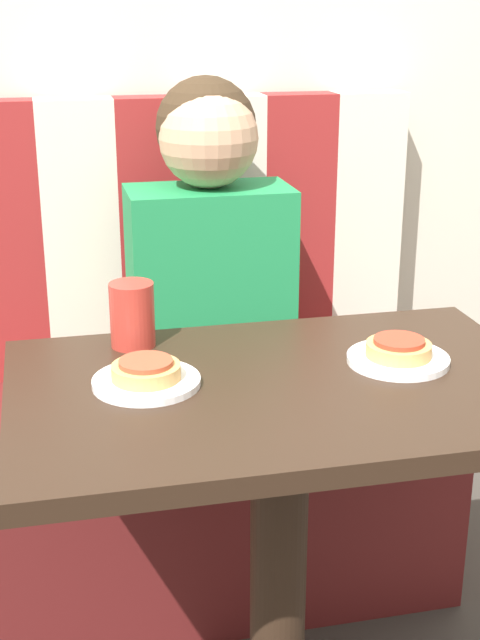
{
  "coord_description": "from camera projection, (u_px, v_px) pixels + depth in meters",
  "views": [
    {
      "loc": [
        -0.36,
        -1.28,
        1.36
      ],
      "look_at": [
        0.0,
        0.31,
        0.77
      ],
      "focal_mm": 50.0,
      "sensor_mm": 36.0,
      "label": 1
    }
  ],
  "objects": [
    {
      "name": "wall_back",
      "position": [
        181.0,
        27.0,
        2.15
      ],
      "size": [
        7.0,
        0.05,
        2.6
      ],
      "color": "beige",
      "rests_on": "ground_plane"
    },
    {
      "name": "booth_seat",
      "position": [
        213.0,
        484.0,
        2.19
      ],
      "size": [
        1.09,
        0.58,
        0.47
      ],
      "color": "#5B1919",
      "rests_on": "ground_plane"
    },
    {
      "name": "booth_backrest",
      "position": [
        191.0,
        234.0,
        2.22
      ],
      "size": [
        1.09,
        0.09,
        0.67
      ],
      "color": "maroon",
      "rests_on": "booth_seat"
    },
    {
      "name": "dining_table",
      "position": [
        280.0,
        453.0,
        1.49
      ],
      "size": [
        0.89,
        0.58,
        0.77
      ],
      "color": "black",
      "rests_on": "ground_plane"
    },
    {
      "name": "person",
      "position": [
        209.0,
        238.0,
        1.99
      ],
      "size": [
        0.36,
        0.24,
        0.74
      ],
      "color": "#1E8447",
      "rests_on": "booth_seat"
    },
    {
      "name": "plate_left",
      "position": [
        146.0,
        382.0,
        1.44
      ],
      "size": [
        0.18,
        0.18,
        0.01
      ],
      "color": "white",
      "rests_on": "dining_table"
    },
    {
      "name": "plate_right",
      "position": [
        398.0,
        359.0,
        1.53
      ],
      "size": [
        0.18,
        0.18,
        0.01
      ],
      "color": "white",
      "rests_on": "dining_table"
    },
    {
      "name": "pizza_left",
      "position": [
        146.0,
        370.0,
        1.43
      ],
      "size": [
        0.11,
        0.11,
        0.03
      ],
      "color": "tan",
      "rests_on": "plate_left"
    },
    {
      "name": "pizza_right",
      "position": [
        399.0,
        348.0,
        1.52
      ],
      "size": [
        0.11,
        0.11,
        0.03
      ],
      "color": "tan",
      "rests_on": "plate_right"
    },
    {
      "name": "drinking_cup",
      "position": [
        132.0,
        315.0,
        1.58
      ],
      "size": [
        0.08,
        0.08,
        0.12
      ],
      "color": "#B23328",
      "rests_on": "dining_table"
    }
  ]
}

